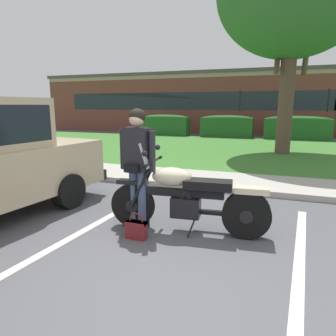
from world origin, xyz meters
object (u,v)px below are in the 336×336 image
(hedge_left, at_px, (166,125))
(hedge_center_right, at_px, (297,128))
(hedge_center_left, at_px, (227,126))
(handbag, at_px, (136,228))
(rider_person, at_px, (137,160))
(motorcycle, at_px, (193,198))
(brick_building, at_px, (247,103))

(hedge_left, relative_size, hedge_center_right, 0.86)
(hedge_center_left, bearing_deg, handbag, -85.78)
(rider_person, relative_size, hedge_center_left, 0.62)
(rider_person, bearing_deg, hedge_center_left, 93.72)
(motorcycle, relative_size, hedge_center_left, 0.81)
(motorcycle, relative_size, rider_person, 1.32)
(rider_person, distance_m, handbag, 0.94)
(handbag, relative_size, brick_building, 0.01)
(hedge_center_right, bearing_deg, brick_building, 116.91)
(brick_building, bearing_deg, motorcycle, -86.37)
(rider_person, xyz_separation_m, handbag, (0.14, -0.38, -0.85))
(brick_building, bearing_deg, handbag, -88.33)
(handbag, distance_m, hedge_center_left, 13.54)
(rider_person, xyz_separation_m, hedge_center_left, (-0.85, 13.11, -0.34))
(motorcycle, bearing_deg, handbag, -144.00)
(hedge_left, height_order, hedge_center_left, same)
(hedge_center_right, bearing_deg, motorcycle, -98.44)
(hedge_center_right, xyz_separation_m, brick_building, (-3.15, 6.21, 1.30))
(motorcycle, xyz_separation_m, hedge_center_left, (-1.64, 13.02, 0.16))
(hedge_center_left, distance_m, hedge_center_right, 3.57)
(rider_person, relative_size, handbag, 4.74)
(rider_person, bearing_deg, handbag, -69.14)
(motorcycle, distance_m, hedge_center_left, 13.12)
(motorcycle, distance_m, handbag, 0.87)
(rider_person, height_order, hedge_left, rider_person)
(handbag, bearing_deg, hedge_center_right, 79.18)
(hedge_center_left, bearing_deg, brick_building, 86.12)
(hedge_left, bearing_deg, hedge_center_left, -0.00)
(hedge_center_left, distance_m, brick_building, 6.36)
(rider_person, bearing_deg, motorcycle, 6.59)
(motorcycle, xyz_separation_m, hedge_center_right, (1.93, 13.02, 0.16))
(motorcycle, height_order, hedge_center_left, motorcycle)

